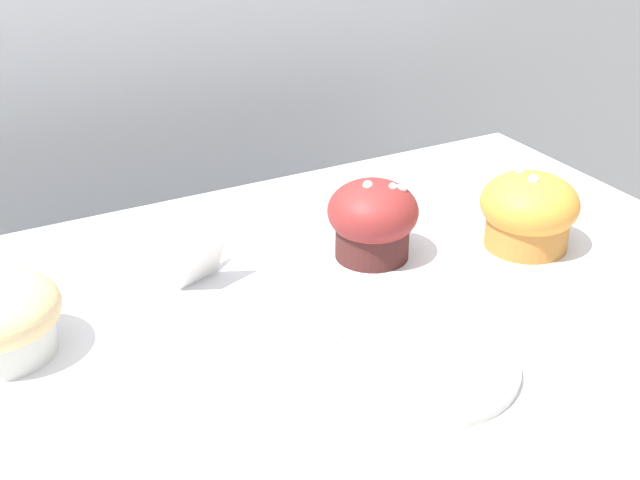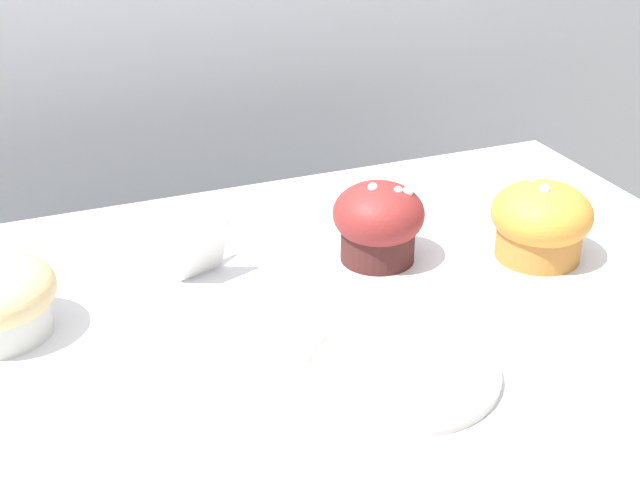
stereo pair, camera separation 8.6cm
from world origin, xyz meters
TOP-DOWN VIEW (x-y plane):
  - wall_back at (0.00, 0.60)m, footprint 3.20×0.10m
  - muffin_front_center at (0.30, 0.03)m, footprint 0.10×0.10m
  - muffin_back_right at (0.15, 0.08)m, footprint 0.09×0.09m
  - serving_plate at (0.08, -0.11)m, footprint 0.17×0.17m
  - price_card at (-0.03, 0.12)m, footprint 0.06×0.06m

SIDE VIEW (x-z plane):
  - wall_back at x=0.00m, z-range 0.00..1.80m
  - serving_plate at x=0.08m, z-range 0.90..0.91m
  - price_card at x=-0.03m, z-range 0.90..0.96m
  - muffin_front_center at x=0.30m, z-range 0.90..0.98m
  - muffin_back_right at x=0.15m, z-range 0.90..0.99m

